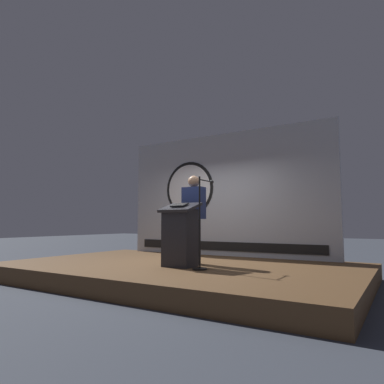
% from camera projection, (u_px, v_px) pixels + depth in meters
% --- Properties ---
extents(ground_plane, '(40.00, 40.00, 0.00)m').
position_uv_depth(ground_plane, '(179.00, 280.00, 6.41)').
color(ground_plane, '#383D47').
extents(stage_platform, '(6.40, 4.00, 0.30)m').
position_uv_depth(stage_platform, '(179.00, 272.00, 6.43)').
color(stage_platform, brown).
rests_on(stage_platform, ground).
extents(banner_display, '(5.15, 0.12, 2.87)m').
position_uv_depth(banner_display, '(222.00, 194.00, 8.15)').
color(banner_display, '#B2B7C1').
rests_on(banner_display, stage_platform).
extents(podium, '(0.64, 0.49, 1.12)m').
position_uv_depth(podium, '(180.00, 235.00, 6.04)').
color(podium, '#26262B').
rests_on(podium, stage_platform).
extents(speaker_person, '(0.40, 0.26, 1.65)m').
position_uv_depth(speaker_person, '(194.00, 218.00, 6.48)').
color(speaker_person, black).
rests_on(speaker_person, stage_platform).
extents(microphone_stand, '(0.24, 0.58, 1.53)m').
position_uv_depth(microphone_stand, '(201.00, 236.00, 5.71)').
color(microphone_stand, black).
rests_on(microphone_stand, stage_platform).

